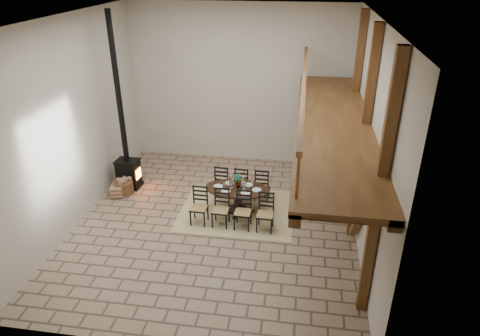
# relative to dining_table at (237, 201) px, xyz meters

# --- Properties ---
(ground) EXTENTS (8.00, 8.00, 0.00)m
(ground) POSITION_rel_dining_table_xyz_m (-0.46, -0.53, -0.37)
(ground) COLOR #8E765E
(ground) RESTS_ON ground
(room_shell) EXTENTS (7.02, 8.02, 5.01)m
(room_shell) POSITION_rel_dining_table_xyz_m (0.73, -0.53, 2.65)
(room_shell) COLOR beige
(room_shell) RESTS_ON ground
(rug) EXTENTS (3.00, 2.50, 0.02)m
(rug) POSITION_rel_dining_table_xyz_m (0.00, 0.08, -0.36)
(rug) COLOR tan
(rug) RESTS_ON ground
(dining_table) EXTENTS (2.11, 1.96, 1.10)m
(dining_table) POSITION_rel_dining_table_xyz_m (0.00, 0.00, 0.00)
(dining_table) COLOR black
(dining_table) RESTS_ON ground
(wood_stove) EXTENTS (0.69, 0.55, 5.00)m
(wood_stove) POSITION_rel_dining_table_xyz_m (-3.37, 0.96, 0.76)
(wood_stove) COLOR black
(wood_stove) RESTS_ON ground
(log_basket) EXTENTS (0.57, 0.57, 0.47)m
(log_basket) POSITION_rel_dining_table_xyz_m (-3.40, 0.56, -0.16)
(log_basket) COLOR brown
(log_basket) RESTS_ON ground
(log_stack) EXTENTS (0.42, 0.52, 0.34)m
(log_stack) POSITION_rel_dining_table_xyz_m (-3.51, 0.40, -0.20)
(log_stack) COLOR tan
(log_stack) RESTS_ON ground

